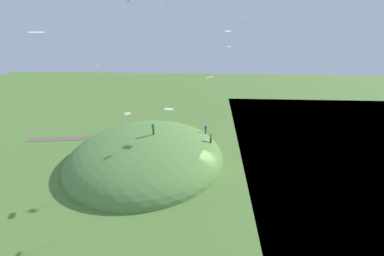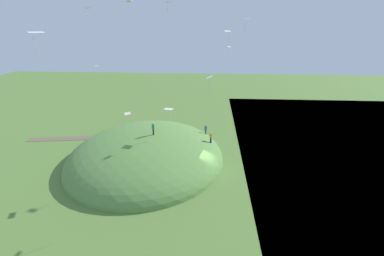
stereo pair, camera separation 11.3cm
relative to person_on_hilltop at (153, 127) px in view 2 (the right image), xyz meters
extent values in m
plane|color=#567C34|center=(-7.88, 2.84, -5.02)|extent=(160.00, 160.00, 0.00)
ellipsoid|color=#59873F|center=(1.26, -0.37, -5.02)|extent=(22.09, 26.15, 7.82)
cube|color=brown|center=(14.63, -7.33, -5.00)|extent=(16.47, 4.24, 0.04)
cube|color=#3D2B30|center=(0.00, 0.00, -0.71)|extent=(0.25, 0.22, 0.86)
cylinder|color=#2B9552|center=(0.00, 0.00, 0.06)|extent=(0.55, 0.55, 0.68)
sphere|color=beige|center=(0.00, 0.00, 0.53)|extent=(0.26, 0.26, 0.26)
cube|color=#5D534A|center=(-7.15, -5.64, -2.66)|extent=(0.23, 0.15, 0.75)
cylinder|color=#3452B1|center=(-7.15, -5.64, -1.98)|extent=(0.45, 0.45, 0.59)
sphere|color=#D49F89|center=(-7.15, -5.64, -1.57)|extent=(0.23, 0.23, 0.23)
cube|color=navy|center=(-7.97, -1.90, -2.51)|extent=(0.26, 0.19, 0.83)
cylinder|color=gold|center=(-7.97, -1.90, -1.76)|extent=(0.53, 0.53, 0.66)
sphere|color=beige|center=(-7.97, -1.90, -1.31)|extent=(0.25, 0.25, 0.25)
cube|color=white|center=(-12.41, -4.74, 14.02)|extent=(0.97, 0.76, 0.07)
cylinder|color=white|center=(-12.24, -4.49, 12.95)|extent=(0.20, 0.19, 1.70)
cube|color=white|center=(-9.40, 6.25, 12.69)|extent=(0.78, 0.69, 0.17)
cylinder|color=white|center=(-9.53, 6.51, 12.07)|extent=(0.08, 0.09, 0.91)
cube|color=silver|center=(8.95, -4.66, 7.59)|extent=(0.74, 0.82, 0.05)
cylinder|color=silver|center=(8.72, -4.60, 6.97)|extent=(0.11, 0.06, 0.90)
cube|color=white|center=(4.73, 6.44, 14.91)|extent=(0.83, 0.98, 0.10)
cylinder|color=white|center=(4.90, 6.32, 13.88)|extent=(0.18, 0.12, 1.64)
cube|color=white|center=(-2.25, 0.24, 2.68)|extent=(1.35, 1.12, 0.05)
cylinder|color=white|center=(-2.54, 0.22, 1.69)|extent=(0.17, 0.24, 1.38)
cube|color=white|center=(-1.20, -8.42, 16.36)|extent=(0.92, 0.88, 0.03)
cylinder|color=white|center=(-1.18, -8.44, 15.50)|extent=(0.05, 0.09, 1.34)
cube|color=white|center=(-7.64, 6.80, 8.12)|extent=(0.65, 0.94, 0.24)
cylinder|color=white|center=(-7.66, 7.06, 7.00)|extent=(0.10, 0.20, 1.79)
cube|color=white|center=(1.69, 5.75, 3.65)|extent=(1.04, 1.20, 0.11)
cylinder|color=white|center=(1.43, 5.56, 2.44)|extent=(0.26, 0.05, 1.92)
cube|color=silver|center=(3.42, -4.62, 16.28)|extent=(0.86, 0.97, 0.21)
cylinder|color=silver|center=(3.62, -4.76, 15.61)|extent=(0.07, 0.14, 0.92)
cube|color=silver|center=(-10.23, -5.06, 10.35)|extent=(0.73, 0.77, 0.13)
cylinder|color=silver|center=(-10.24, -4.92, 9.72)|extent=(0.15, 0.05, 0.94)
cube|color=white|center=(5.45, 15.02, 12.81)|extent=(1.37, 1.36, 0.12)
cylinder|color=white|center=(5.48, 15.22, 11.71)|extent=(0.18, 0.24, 1.60)
camera|label=1|loc=(-7.79, 37.36, 13.45)|focal=27.27mm
camera|label=2|loc=(-7.90, 37.35, 13.45)|focal=27.27mm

